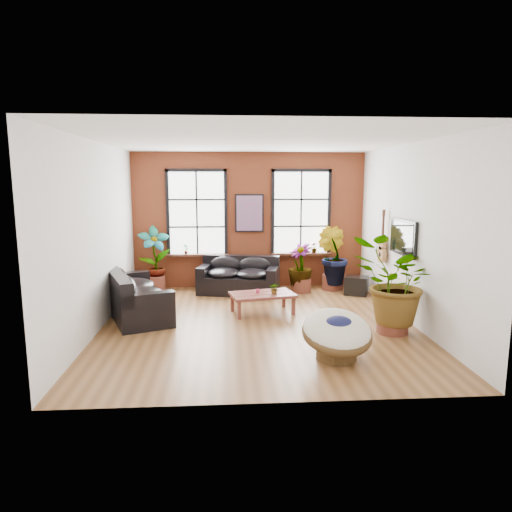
{
  "coord_description": "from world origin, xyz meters",
  "views": [
    {
      "loc": [
        -0.61,
        -8.6,
        2.77
      ],
      "look_at": [
        0.0,
        0.6,
        1.25
      ],
      "focal_mm": 32.0,
      "sensor_mm": 36.0,
      "label": 1
    }
  ],
  "objects_px": {
    "papasan_chair": "(337,333)",
    "coffee_table": "(262,296)",
    "sofa_back": "(239,277)",
    "sofa_left": "(133,295)"
  },
  "relations": [
    {
      "from": "sofa_left",
      "to": "coffee_table",
      "type": "bearing_deg",
      "value": -111.39
    },
    {
      "from": "sofa_back",
      "to": "papasan_chair",
      "type": "distance_m",
      "value": 4.67
    },
    {
      "from": "papasan_chair",
      "to": "sofa_left",
      "type": "bearing_deg",
      "value": 139.81
    },
    {
      "from": "sofa_back",
      "to": "sofa_left",
      "type": "xyz_separation_m",
      "value": [
        -2.24,
        -1.85,
        0.02
      ]
    },
    {
      "from": "sofa_left",
      "to": "sofa_back",
      "type": "bearing_deg",
      "value": -72.17
    },
    {
      "from": "sofa_left",
      "to": "coffee_table",
      "type": "relative_size",
      "value": 1.78
    },
    {
      "from": "coffee_table",
      "to": "sofa_left",
      "type": "bearing_deg",
      "value": 167.89
    },
    {
      "from": "papasan_chair",
      "to": "coffee_table",
      "type": "bearing_deg",
      "value": 105.41
    },
    {
      "from": "coffee_table",
      "to": "papasan_chair",
      "type": "bearing_deg",
      "value": -82.37
    },
    {
      "from": "sofa_back",
      "to": "coffee_table",
      "type": "distance_m",
      "value": 1.89
    }
  ]
}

